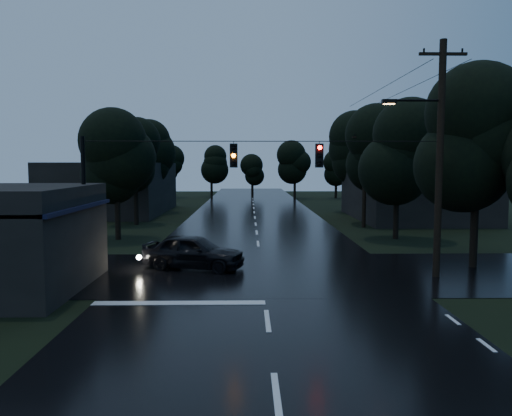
{
  "coord_description": "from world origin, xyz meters",
  "views": [
    {
      "loc": [
        -0.58,
        -10.02,
        4.83
      ],
      "look_at": [
        -0.19,
        15.45,
        2.6
      ],
      "focal_mm": 35.0,
      "sensor_mm": 36.0,
      "label": 1
    }
  ],
  "objects": [
    {
      "name": "span_signals",
      "position": [
        0.56,
        10.99,
        5.24
      ],
      "size": [
        15.0,
        0.37,
        1.12
      ],
      "color": "black",
      "rests_on": "ground"
    },
    {
      "name": "building_far_left",
      "position": [
        -14.0,
        40.0,
        2.5
      ],
      "size": [
        10.0,
        16.0,
        5.0
      ],
      "primitive_type": "cube",
      "color": "black",
      "rests_on": "ground"
    },
    {
      "name": "main_road",
      "position": [
        0.0,
        30.0,
        0.0
      ],
      "size": [
        12.0,
        120.0,
        0.02
      ],
      "primitive_type": "cube",
      "color": "black",
      "rests_on": "ground"
    },
    {
      "name": "utility_pole_far",
      "position": [
        8.3,
        28.0,
        3.88
      ],
      "size": [
        2.0,
        0.3,
        7.5
      ],
      "color": "black",
      "rests_on": "ground"
    },
    {
      "name": "anchor_pole_left",
      "position": [
        -7.5,
        11.0,
        3.0
      ],
      "size": [
        0.18,
        0.18,
        6.0
      ],
      "primitive_type": "cylinder",
      "color": "black",
      "rests_on": "ground"
    },
    {
      "name": "tree_right_b",
      "position": [
        9.6,
        30.0,
        5.99
      ],
      "size": [
        4.48,
        4.48,
        9.44
      ],
      "color": "black",
      "rests_on": "ground"
    },
    {
      "name": "tree_left_b",
      "position": [
        -9.6,
        30.0,
        5.62
      ],
      "size": [
        4.2,
        4.2,
        8.85
      ],
      "color": "black",
      "rests_on": "ground"
    },
    {
      "name": "tree_left_c",
      "position": [
        -10.2,
        40.0,
        5.99
      ],
      "size": [
        4.48,
        4.48,
        9.44
      ],
      "color": "black",
      "rests_on": "ground"
    },
    {
      "name": "tree_right_a",
      "position": [
        9.0,
        22.0,
        5.62
      ],
      "size": [
        4.2,
        4.2,
        8.85
      ],
      "color": "black",
      "rests_on": "ground"
    },
    {
      "name": "tree_corner_near",
      "position": [
        10.0,
        13.0,
        5.99
      ],
      "size": [
        4.48,
        4.48,
        9.44
      ],
      "color": "black",
      "rests_on": "ground"
    },
    {
      "name": "tree_left_a",
      "position": [
        -9.0,
        22.0,
        5.24
      ],
      "size": [
        3.92,
        3.92,
        8.26
      ],
      "color": "black",
      "rests_on": "ground"
    },
    {
      "name": "building_far_right",
      "position": [
        14.0,
        34.0,
        2.2
      ],
      "size": [
        10.0,
        14.0,
        4.4
      ],
      "primitive_type": "cube",
      "color": "black",
      "rests_on": "ground"
    },
    {
      "name": "utility_pole_main",
      "position": [
        7.41,
        11.0,
        5.26
      ],
      "size": [
        3.5,
        0.3,
        10.0
      ],
      "color": "black",
      "rests_on": "ground"
    },
    {
      "name": "tree_right_c",
      "position": [
        10.2,
        40.0,
        6.37
      ],
      "size": [
        4.76,
        4.76,
        10.03
      ],
      "color": "black",
      "rests_on": "ground"
    },
    {
      "name": "ground",
      "position": [
        0.0,
        0.0,
        0.0
      ],
      "size": [
        160.0,
        160.0,
        0.0
      ],
      "primitive_type": "plane",
      "color": "black",
      "rests_on": "ground"
    },
    {
      "name": "cross_street",
      "position": [
        0.0,
        12.0,
        0.0
      ],
      "size": [
        60.0,
        9.0,
        0.02
      ],
      "primitive_type": "cube",
      "color": "black",
      "rests_on": "ground"
    },
    {
      "name": "car",
      "position": [
        -3.13,
        12.83,
        0.81
      ],
      "size": [
        5.07,
        3.09,
        1.61
      ],
      "primitive_type": "imported",
      "rotation": [
        0.0,
        0.0,
        1.3
      ],
      "color": "black",
      "rests_on": "ground"
    }
  ]
}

